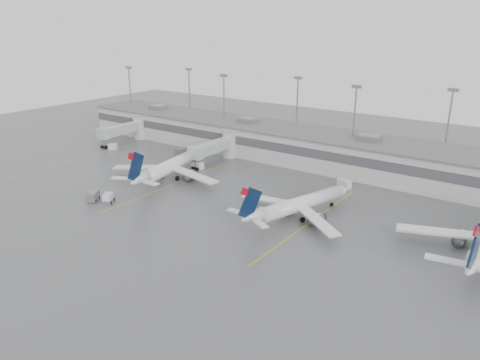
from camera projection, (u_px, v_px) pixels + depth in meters
The scene contains 17 objects.
ground at pixel (148, 245), 77.32m from camera, with size 260.00×260.00×0.00m, color #4B4B4E.
terminal at pixel (312, 147), 120.52m from camera, with size 152.00×17.00×9.45m.
light_masts at pixel (324, 113), 122.39m from camera, with size 142.40×8.00×20.60m.
jet_bridge_left at pixel (129, 129), 141.76m from camera, with size 4.00×17.20×7.00m.
jet_bridge_right at pixel (220, 146), 122.48m from camera, with size 4.00×17.20×7.00m.
stand_markings at pixel (234, 202), 95.76m from camera, with size 105.25×40.00×0.01m.
jet_mid_left at pixel (170, 166), 108.56m from camera, with size 27.28×30.86×10.07m.
jet_mid_right at pixel (297, 204), 86.86m from camera, with size 23.81×27.09×9.02m.
baggage_tug at pixel (108, 199), 95.11m from camera, with size 3.12×3.48×1.91m.
baggage_cart at pixel (93, 196), 95.86m from camera, with size 3.14×3.55×1.98m.
gse_uld_a at pixel (113, 147), 134.06m from camera, with size 2.32×1.55×1.64m, color silver.
gse_uld_b at pixel (198, 165), 116.50m from camera, with size 2.72×1.81×1.92m, color silver.
gse_uld_c at pixel (344, 184), 103.16m from camera, with size 2.74×1.83×1.94m, color silver.
gse_loader at pixel (182, 152), 127.13m from camera, with size 2.18×3.48×2.18m, color slate.
cone_a at pixel (118, 148), 134.13m from camera, with size 0.48×0.48×0.77m, color #DC5E04.
cone_b at pixel (175, 165), 118.80m from camera, with size 0.46×0.46×0.72m, color #DC5E04.
cone_c at pixel (362, 201), 94.97m from camera, with size 0.47×0.47×0.75m, color #DC5E04.
Camera 1 is at (52.91, -47.70, 35.38)m, focal length 35.00 mm.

